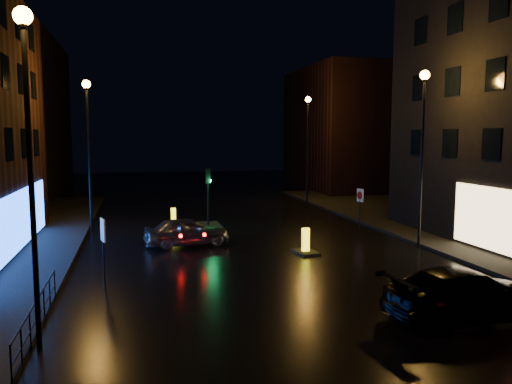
# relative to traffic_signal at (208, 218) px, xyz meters

# --- Properties ---
(ground) EXTENTS (120.00, 120.00, 0.00)m
(ground) POSITION_rel_traffic_signal_xyz_m (1.20, -14.00, -0.50)
(ground) COLOR black
(ground) RESTS_ON ground
(pavement_right) EXTENTS (12.00, 44.00, 0.15)m
(pavement_right) POSITION_rel_traffic_signal_xyz_m (15.20, -6.00, -0.43)
(pavement_right) COLOR black
(pavement_right) RESTS_ON ground
(building_far_left) EXTENTS (8.00, 16.00, 14.00)m
(building_far_left) POSITION_rel_traffic_signal_xyz_m (-14.80, 21.00, 6.50)
(building_far_left) COLOR black
(building_far_left) RESTS_ON ground
(building_far_right) EXTENTS (8.00, 14.00, 12.00)m
(building_far_right) POSITION_rel_traffic_signal_xyz_m (16.20, 18.00, 5.50)
(building_far_right) COLOR black
(building_far_right) RESTS_ON ground
(street_lamp_lnear) EXTENTS (0.44, 0.44, 8.37)m
(street_lamp_lnear) POSITION_rel_traffic_signal_xyz_m (-6.60, -16.00, 5.06)
(street_lamp_lnear) COLOR black
(street_lamp_lnear) RESTS_ON ground
(street_lamp_lfar) EXTENTS (0.44, 0.44, 8.37)m
(street_lamp_lfar) POSITION_rel_traffic_signal_xyz_m (-6.60, -0.00, 5.06)
(street_lamp_lfar) COLOR black
(street_lamp_lfar) RESTS_ON ground
(street_lamp_rnear) EXTENTS (0.44, 0.44, 8.37)m
(street_lamp_rnear) POSITION_rel_traffic_signal_xyz_m (9.00, -8.00, 5.06)
(street_lamp_rnear) COLOR black
(street_lamp_rnear) RESTS_ON ground
(street_lamp_rfar) EXTENTS (0.44, 0.44, 8.37)m
(street_lamp_rfar) POSITION_rel_traffic_signal_xyz_m (9.00, 8.00, 5.06)
(street_lamp_rfar) COLOR black
(street_lamp_rfar) RESTS_ON ground
(traffic_signal) EXTENTS (1.40, 2.40, 3.45)m
(traffic_signal) POSITION_rel_traffic_signal_xyz_m (0.00, 0.00, 0.00)
(traffic_signal) COLOR black
(traffic_signal) RESTS_ON ground
(guard_railing) EXTENTS (0.05, 6.04, 1.00)m
(guard_railing) POSITION_rel_traffic_signal_xyz_m (-6.80, -15.00, 0.24)
(guard_railing) COLOR black
(guard_railing) RESTS_ON ground
(silver_hatchback) EXTENTS (4.27, 2.13, 1.40)m
(silver_hatchback) POSITION_rel_traffic_signal_xyz_m (-1.75, -4.86, 0.20)
(silver_hatchback) COLOR #9A9BA1
(silver_hatchback) RESTS_ON ground
(dark_sedan) EXTENTS (5.28, 2.53, 1.48)m
(dark_sedan) POSITION_rel_traffic_signal_xyz_m (5.23, -16.61, 0.24)
(dark_sedan) COLOR black
(dark_sedan) RESTS_ON ground
(bollard_near) EXTENTS (1.10, 1.47, 1.17)m
(bollard_near) POSITION_rel_traffic_signal_xyz_m (3.35, -7.78, -0.25)
(bollard_near) COLOR black
(bollard_near) RESTS_ON ground
(bollard_far) EXTENTS (0.87, 1.24, 1.04)m
(bollard_far) POSITION_rel_traffic_signal_xyz_m (-1.98, 0.98, -0.27)
(bollard_far) COLOR black
(bollard_far) RESTS_ON ground
(road_sign_left) EXTENTS (0.21, 0.59, 2.47)m
(road_sign_left) POSITION_rel_traffic_signal_xyz_m (-5.30, -10.95, 1.35)
(road_sign_left) COLOR black
(road_sign_left) RESTS_ON ground
(road_sign_right) EXTENTS (0.19, 0.55, 2.30)m
(road_sign_right) POSITION_rel_traffic_signal_xyz_m (8.52, -2.51, 1.22)
(road_sign_right) COLOR black
(road_sign_right) RESTS_ON ground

